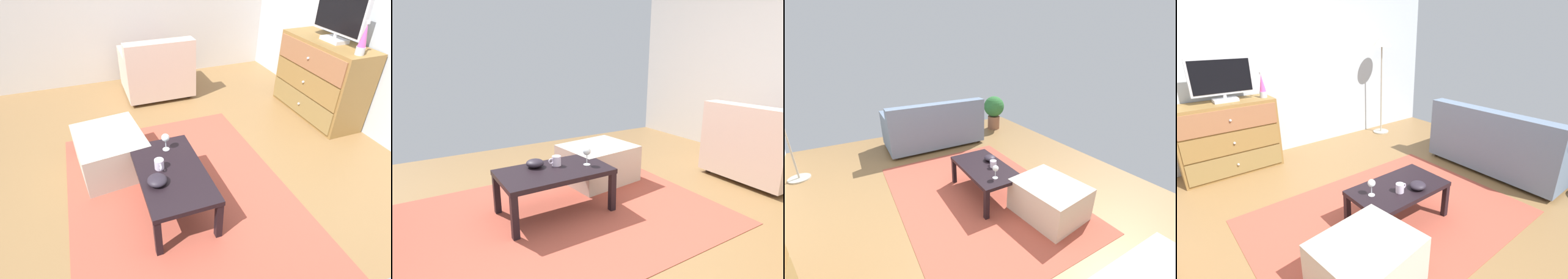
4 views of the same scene
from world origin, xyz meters
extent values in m
cube|color=olive|center=(0.00, 0.00, -0.03)|extent=(5.92, 4.82, 0.05)
cube|color=#A54837|center=(0.20, -0.20, 0.00)|extent=(2.60, 1.90, 0.01)
cube|color=black|center=(-0.21, -0.07, 0.17)|extent=(0.05, 0.05, 0.34)
cube|color=black|center=(0.65, -0.07, 0.17)|extent=(0.05, 0.05, 0.34)
cube|color=black|center=(-0.21, -0.53, 0.17)|extent=(0.05, 0.05, 0.34)
cube|color=black|center=(0.65, -0.53, 0.17)|extent=(0.05, 0.05, 0.34)
cube|color=black|center=(0.22, -0.30, 0.36)|extent=(0.92, 0.53, 0.04)
cylinder|color=silver|center=(-0.07, -0.26, 0.38)|extent=(0.06, 0.06, 0.00)
cylinder|color=silver|center=(-0.07, -0.26, 0.43)|extent=(0.01, 0.01, 0.09)
sphere|color=silver|center=(-0.07, -0.26, 0.50)|extent=(0.07, 0.07, 0.07)
cylinder|color=silver|center=(0.16, -0.38, 0.43)|extent=(0.08, 0.08, 0.08)
torus|color=silver|center=(0.21, -0.38, 0.43)|extent=(0.05, 0.01, 0.05)
ellipsoid|color=#261F29|center=(0.33, -0.44, 0.42)|extent=(0.15, 0.15, 0.07)
cylinder|color=#332319|center=(2.45, -1.07, 0.03)|extent=(0.05, 0.05, 0.05)
cylinder|color=#332319|center=(2.45, 0.48, 0.03)|extent=(0.05, 0.05, 0.05)
cylinder|color=#332319|center=(1.76, -1.07, 0.03)|extent=(0.05, 0.05, 0.05)
cylinder|color=#332319|center=(1.76, 0.48, 0.03)|extent=(0.05, 0.05, 0.05)
cube|color=slate|center=(2.11, -0.29, 0.25)|extent=(0.85, 1.70, 0.41)
cube|color=slate|center=(1.78, -0.29, 0.65)|extent=(0.20, 1.70, 0.39)
cube|color=slate|center=(2.11, -1.09, 0.56)|extent=(0.81, 0.12, 0.20)
cube|color=slate|center=(2.11, 0.50, 0.56)|extent=(0.81, 0.12, 0.20)
cube|color=beige|center=(-0.47, -0.71, 0.19)|extent=(0.76, 0.68, 0.39)
cylinder|color=#A59E8C|center=(1.81, 1.81, 0.01)|extent=(0.28, 0.28, 0.02)
cylinder|color=brown|center=(2.31, -1.76, 0.14)|extent=(0.26, 0.26, 0.28)
sphere|color=#2D6B33|center=(2.31, -1.76, 0.50)|extent=(0.44, 0.44, 0.44)
camera|label=1|loc=(2.08, -0.78, 1.98)|focal=28.70mm
camera|label=2|loc=(1.24, 1.92, 1.29)|focal=28.60mm
camera|label=3|loc=(-2.04, 1.06, 1.80)|focal=22.26mm
camera|label=4|loc=(-1.45, -1.99, 1.76)|focal=26.40mm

